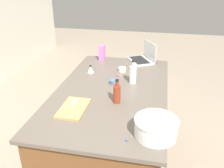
# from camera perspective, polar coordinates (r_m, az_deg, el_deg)

# --- Properties ---
(ground_plane) EXTENTS (12.00, 12.00, 0.00)m
(ground_plane) POSITION_cam_1_polar(r_m,az_deg,el_deg) (2.72, 0.00, -18.40)
(ground_plane) COLOR gray
(island_counter) EXTENTS (1.68, 0.97, 0.90)m
(island_counter) POSITION_cam_1_polar(r_m,az_deg,el_deg) (2.43, 0.00, -10.69)
(island_counter) COLOR brown
(island_counter) RESTS_ON ground
(laptop) EXTENTS (0.38, 0.35, 0.22)m
(laptop) POSITION_cam_1_polar(r_m,az_deg,el_deg) (2.87, 7.30, 6.19)
(laptop) COLOR #B7B7BC
(laptop) RESTS_ON island_counter
(mixing_bowl_large) EXTENTS (0.28, 0.28, 0.12)m
(mixing_bowl_large) POSITION_cam_1_polar(r_m,az_deg,el_deg) (1.61, 10.18, -9.81)
(mixing_bowl_large) COLOR white
(mixing_bowl_large) RESTS_ON island_counter
(bottle_soy) EXTENTS (0.06, 0.06, 0.20)m
(bottle_soy) POSITION_cam_1_polar(r_m,az_deg,el_deg) (1.94, 1.15, -2.21)
(bottle_soy) COLOR maroon
(bottle_soy) RESTS_ON island_counter
(bottle_vinegar) EXTENTS (0.06, 0.06, 0.22)m
(bottle_vinegar) POSITION_cam_1_polar(r_m,az_deg,el_deg) (2.28, 4.87, 2.30)
(bottle_vinegar) COLOR white
(bottle_vinegar) RESTS_ON island_counter
(cutting_board) EXTENTS (0.31, 0.19, 0.02)m
(cutting_board) POSITION_cam_1_polar(r_m,az_deg,el_deg) (1.91, -8.93, -5.57)
(cutting_board) COLOR tan
(cutting_board) RESTS_ON island_counter
(butter_stick_left) EXTENTS (0.11, 0.04, 0.04)m
(butter_stick_left) POSITION_cam_1_polar(r_m,az_deg,el_deg) (1.92, -8.70, -4.47)
(butter_stick_left) COLOR #F4E58C
(butter_stick_left) RESTS_ON cutting_board
(ramekin_small) EXTENTS (0.08, 0.08, 0.04)m
(ramekin_small) POSITION_cam_1_polar(r_m,az_deg,el_deg) (2.57, 2.37, 3.41)
(ramekin_small) COLOR beige
(ramekin_small) RESTS_ON island_counter
(ramekin_medium) EXTENTS (0.08, 0.08, 0.04)m
(ramekin_medium) POSITION_cam_1_polar(r_m,az_deg,el_deg) (2.29, 0.44, 0.51)
(ramekin_medium) COLOR slate
(ramekin_medium) RESTS_ON island_counter
(kitchen_timer) EXTENTS (0.07, 0.07, 0.08)m
(kitchen_timer) POSITION_cam_1_polar(r_m,az_deg,el_deg) (2.54, -5.00, 3.46)
(kitchen_timer) COLOR #B2B2B7
(kitchen_timer) RESTS_ON island_counter
(candy_bag) EXTENTS (0.09, 0.06, 0.17)m
(candy_bag) POSITION_cam_1_polar(r_m,az_deg,el_deg) (2.90, -2.36, 7.35)
(candy_bag) COLOR pink
(candy_bag) RESTS_ON island_counter
(candy_0) EXTENTS (0.02, 0.02, 0.02)m
(candy_0) POSITION_cam_1_polar(r_m,az_deg,el_deg) (2.44, 1.32, 1.97)
(candy_0) COLOR #CC3399
(candy_0) RESTS_ON island_counter
(candy_2) EXTENTS (0.02, 0.02, 0.02)m
(candy_2) POSITION_cam_1_polar(r_m,az_deg,el_deg) (2.85, 6.70, 5.24)
(candy_2) COLOR green
(candy_2) RESTS_ON island_counter
(candy_4) EXTENTS (0.01, 0.01, 0.01)m
(candy_4) POSITION_cam_1_polar(r_m,az_deg,el_deg) (1.58, 3.42, -12.83)
(candy_4) COLOR blue
(candy_4) RESTS_ON island_counter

